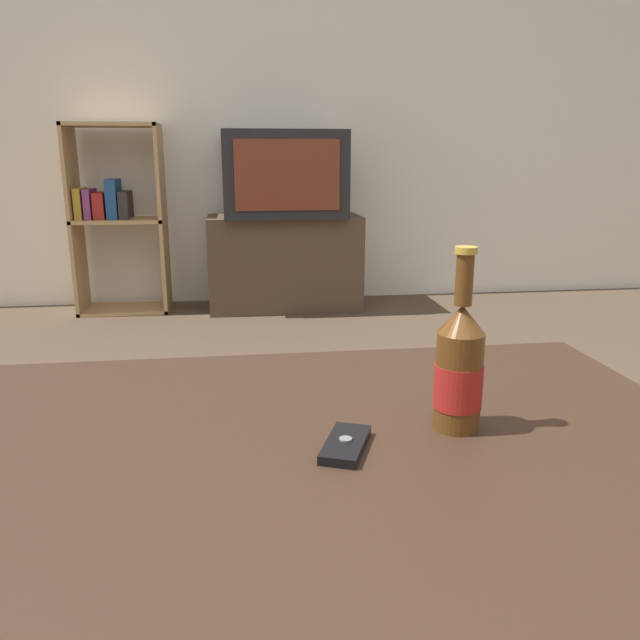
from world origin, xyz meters
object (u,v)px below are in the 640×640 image
(bookshelf, at_px, (115,215))
(cell_phone, at_px, (346,444))
(beer_bottle, at_px, (459,369))
(tv_stand, at_px, (285,262))
(television, at_px, (284,174))

(bookshelf, distance_m, cell_phone, 2.94)
(cell_phone, bearing_deg, beer_bottle, 37.66)
(tv_stand, distance_m, beer_bottle, 2.74)
(tv_stand, height_order, television, television)
(television, relative_size, beer_bottle, 2.39)
(tv_stand, bearing_deg, beer_bottle, -88.98)
(tv_stand, distance_m, bookshelf, 0.98)
(beer_bottle, bearing_deg, television, 91.02)
(bookshelf, bearing_deg, cell_phone, -74.10)
(television, xyz_separation_m, cell_phone, (-0.13, -2.77, -0.31))
(beer_bottle, relative_size, cell_phone, 2.17)
(bookshelf, relative_size, cell_phone, 8.03)
(tv_stand, relative_size, beer_bottle, 3.09)
(tv_stand, height_order, bookshelf, bookshelf)
(cell_phone, bearing_deg, bookshelf, 128.10)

